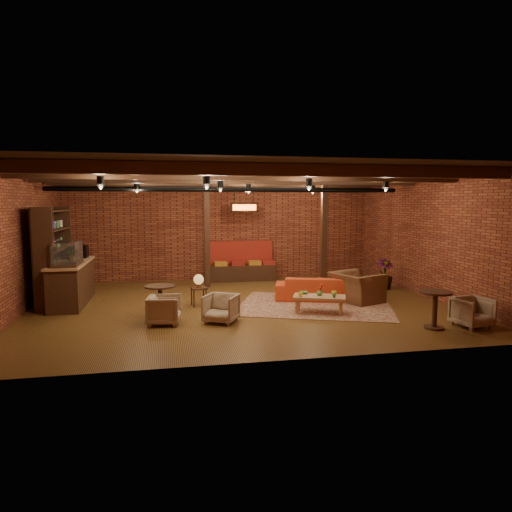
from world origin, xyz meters
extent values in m
plane|color=#361E0D|center=(0.00, 0.00, 0.00)|extent=(10.00, 10.00, 0.00)
cube|color=black|center=(0.00, 0.00, 3.20)|extent=(10.00, 8.00, 0.02)
cube|color=maroon|center=(0.00, 4.00, 1.60)|extent=(10.00, 0.02, 3.20)
cube|color=maroon|center=(0.00, -4.00, 1.60)|extent=(10.00, 0.02, 3.20)
cube|color=maroon|center=(-5.00, 0.00, 1.60)|extent=(0.02, 8.00, 3.20)
cube|color=maroon|center=(5.00, 0.00, 1.60)|extent=(0.02, 8.00, 3.20)
cylinder|color=black|center=(0.00, 1.60, 2.85)|extent=(9.60, 0.12, 0.12)
cube|color=black|center=(-0.60, 2.60, 1.60)|extent=(0.16, 0.16, 3.20)
cube|color=black|center=(2.80, 2.00, 1.60)|extent=(0.16, 0.16, 3.20)
imported|color=#337F33|center=(-4.00, 1.20, 1.22)|extent=(0.35, 0.39, 0.30)
cube|color=orange|center=(0.60, 3.10, 2.35)|extent=(0.86, 0.06, 0.30)
cube|color=maroon|center=(1.75, -0.40, 0.01)|extent=(4.35, 3.86, 0.01)
imported|color=#BF391A|center=(2.00, 0.26, 0.30)|extent=(2.23, 1.36, 0.61)
cube|color=#8E5D42|center=(1.60, -1.13, 0.37)|extent=(1.29, 0.96, 0.06)
cube|color=#8E5D42|center=(1.08, -1.14, 0.17)|extent=(0.07, 0.07, 0.34)
cube|color=#8E5D42|center=(1.98, -1.50, 0.17)|extent=(0.07, 0.07, 0.34)
cube|color=#8E5D42|center=(1.23, -0.76, 0.17)|extent=(0.07, 0.07, 0.34)
cube|color=#8E5D42|center=(2.13, -1.12, 0.17)|extent=(0.07, 0.07, 0.34)
imported|color=yellow|center=(1.16, -1.10, 0.45)|extent=(0.15, 0.15, 0.09)
imported|color=#46863D|center=(1.85, -1.38, 0.44)|extent=(0.12, 0.12, 0.09)
imported|color=yellow|center=(1.97, -1.07, 0.45)|extent=(0.15, 0.15, 0.09)
imported|color=#46863D|center=(1.32, -0.82, 0.43)|extent=(0.26, 0.26, 0.05)
imported|color=#46863D|center=(1.62, -1.09, 0.46)|extent=(0.14, 0.14, 0.11)
sphere|color=#B12412|center=(1.62, -1.09, 0.60)|extent=(0.10, 0.10, 0.10)
cube|color=black|center=(-1.03, 0.14, 0.44)|extent=(0.42, 0.42, 0.04)
cylinder|color=black|center=(-1.03, 0.14, 0.21)|extent=(0.03, 0.03, 0.42)
cylinder|color=#A77037|center=(-1.03, 0.14, 0.47)|extent=(0.12, 0.12, 0.02)
cylinder|color=#A77037|center=(-1.03, 0.14, 0.53)|extent=(0.04, 0.04, 0.18)
sphere|color=#BF6F2C|center=(-1.03, 0.14, 0.65)|extent=(0.25, 0.25, 0.25)
cylinder|color=black|center=(-1.94, -0.76, 0.68)|extent=(0.67, 0.67, 0.04)
cylinder|color=black|center=(-1.94, -0.76, 0.34)|extent=(0.09, 0.09, 0.65)
cylinder|color=black|center=(-1.94, -0.76, 0.02)|extent=(0.40, 0.40, 0.04)
imported|color=beige|center=(-1.86, -1.41, 0.33)|extent=(0.68, 0.72, 0.66)
imported|color=beige|center=(-0.69, -1.49, 0.33)|extent=(0.85, 0.83, 0.66)
imported|color=brown|center=(2.92, -0.19, 0.50)|extent=(1.11, 1.34, 1.01)
cube|color=black|center=(3.36, 0.30, 0.42)|extent=(0.48, 0.48, 0.04)
cylinder|color=black|center=(3.36, 0.30, 0.20)|extent=(0.04, 0.04, 0.41)
imported|color=black|center=(3.36, 0.30, 0.45)|extent=(0.19, 0.23, 0.02)
cylinder|color=black|center=(3.43, -2.79, 0.74)|extent=(0.65, 0.65, 0.04)
cylinder|color=black|center=(3.43, -2.79, 0.37)|extent=(0.10, 0.10, 0.71)
cylinder|color=black|center=(3.43, -2.79, 0.02)|extent=(0.39, 0.39, 0.04)
imported|color=beige|center=(4.26, -2.81, 0.33)|extent=(0.74, 0.70, 0.66)
imported|color=#4C7F4C|center=(4.40, 1.27, 1.32)|extent=(1.61, 1.61, 2.65)
camera|label=1|loc=(-1.78, -10.81, 2.51)|focal=32.00mm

